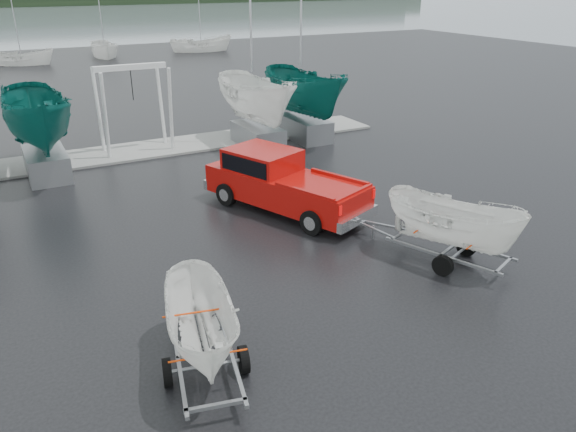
% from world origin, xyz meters
% --- Properties ---
extents(ground_plane, '(120.00, 120.00, 0.00)m').
position_xyz_m(ground_plane, '(0.00, 0.00, 0.00)').
color(ground_plane, black).
rests_on(ground_plane, ground).
extents(dock, '(30.00, 3.00, 0.12)m').
position_xyz_m(dock, '(0.00, 13.00, 0.05)').
color(dock, gray).
rests_on(dock, ground).
extents(pickup_truck, '(4.28, 6.58, 2.08)m').
position_xyz_m(pickup_truck, '(5.14, 3.46, 1.08)').
color(pickup_truck, '#9E0B08').
rests_on(pickup_truck, ground).
extents(trailer_hitched, '(2.43, 3.78, 4.69)m').
position_xyz_m(trailer_hitched, '(7.61, -2.70, 2.55)').
color(trailer_hitched, gray).
rests_on(trailer_hitched, ground).
extents(trailer_parked, '(1.94, 3.77, 4.29)m').
position_xyz_m(trailer_parked, '(-0.47, -4.04, 2.34)').
color(trailer_parked, gray).
rests_on(trailer_parked, ground).
extents(boat_hoist, '(3.30, 2.18, 4.12)m').
position_xyz_m(boat_hoist, '(2.43, 13.00, 2.67)').
color(boat_hoist, silver).
rests_on(boat_hoist, ground).
extents(keelboat_1, '(2.59, 3.20, 7.98)m').
position_xyz_m(keelboat_1, '(-1.87, 11.20, 4.12)').
color(keelboat_1, gray).
rests_on(keelboat_1, ground).
extents(keelboat_2, '(2.45, 3.20, 10.62)m').
position_xyz_m(keelboat_2, '(7.84, 11.00, 3.90)').
color(keelboat_2, gray).
rests_on(keelboat_2, ground).
extents(keelboat_3, '(2.52, 3.20, 10.70)m').
position_xyz_m(keelboat_3, '(10.68, 11.30, 4.02)').
color(keelboat_3, gray).
rests_on(keelboat_3, ground).
extents(moored_boat_1, '(3.07, 3.03, 11.06)m').
position_xyz_m(moored_boat_1, '(-0.08, 47.09, 0.01)').
color(moored_boat_1, white).
rests_on(moored_boat_1, ground).
extents(moored_boat_2, '(2.73, 2.80, 11.40)m').
position_xyz_m(moored_boat_2, '(8.12, 49.30, 0.00)').
color(moored_boat_2, white).
rests_on(moored_boat_2, ground).
extents(moored_boat_3, '(3.05, 2.99, 11.49)m').
position_xyz_m(moored_boat_3, '(18.65, 48.94, 0.00)').
color(moored_boat_3, white).
rests_on(moored_boat_3, ground).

